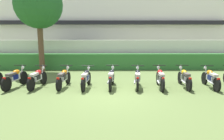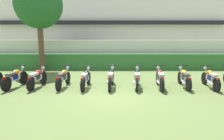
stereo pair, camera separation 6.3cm
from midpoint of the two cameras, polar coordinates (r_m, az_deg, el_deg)
ground at (r=8.15m, az=0.21°, el=-7.06°), size 60.00×60.00×0.00m
building at (r=22.89m, az=0.14°, el=12.37°), size 25.46×6.50×6.58m
compound_wall at (r=14.58m, az=0.16°, el=4.55°), size 24.19×0.30×1.97m
hedge_row at (r=13.94m, az=0.16°, el=2.43°), size 19.35×0.70×1.07m
parked_car at (r=17.55m, az=-10.17°, el=5.18°), size 4.65×2.40×1.89m
tree_near_inspector at (r=13.83m, az=-19.69°, el=16.80°), size 2.94×2.94×5.66m
motorcycle_in_row_1 at (r=10.14m, az=-25.40°, el=-1.97°), size 0.60×1.91×0.97m
motorcycle_in_row_2 at (r=9.77m, az=-20.06°, el=-2.07°), size 0.60×1.83×0.96m
motorcycle_in_row_3 at (r=9.48m, az=-13.27°, el=-2.11°), size 0.60×1.88×0.95m
motorcycle_in_row_4 at (r=9.18m, az=-7.13°, el=-2.29°), size 0.60×1.86×0.96m
motorcycle_in_row_5 at (r=9.15m, az=0.06°, el=-2.19°), size 0.60×1.91×0.97m
motorcycle_in_row_6 at (r=9.20m, az=7.36°, el=-2.25°), size 0.60×1.83×0.96m
motorcycle_in_row_7 at (r=9.35m, az=13.61°, el=-2.21°), size 0.60×1.92×0.97m
motorcycle_in_row_8 at (r=9.79m, az=19.92°, el=-2.06°), size 0.60×1.93×0.95m
motorcycle_in_row_9 at (r=10.13m, az=26.20°, el=-2.11°), size 0.60×1.90×0.95m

